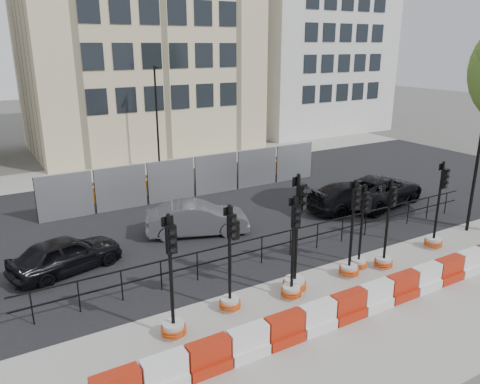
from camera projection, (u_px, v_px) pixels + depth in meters
ground at (312, 269)px, 15.50m from camera, size 120.00×120.00×0.00m
sidewalk_near at (380, 311)px, 13.03m from camera, size 40.00×6.00×0.02m
road at (214, 208)px, 21.24m from camera, size 40.00×14.00×0.03m
sidewalk_far at (146, 166)px, 28.63m from camera, size 40.00×4.00×0.02m
building_cream at (136, 16)px, 31.81m from camera, size 15.00×10.06×18.00m
building_white at (309, 34)px, 39.40m from camera, size 12.00×9.06×16.00m
kerb_railing at (291, 238)px, 16.28m from camera, size 18.00×0.04×1.00m
heras_fencing at (197, 178)px, 23.67m from camera, size 14.33×1.72×2.00m
lamp_post_far at (157, 115)px, 27.07m from camera, size 0.12×0.56×6.00m
lamp_post_near at (479, 152)px, 17.75m from camera, size 0.12×0.56×6.00m
barrier_row at (376, 297)px, 13.09m from camera, size 15.70×0.50×0.80m
traffic_signal_a at (173, 313)px, 11.70m from camera, size 0.66×0.66×3.34m
traffic_signal_b at (230, 286)px, 12.89m from camera, size 0.62×0.62×3.13m
traffic_signal_c at (292, 278)px, 13.54m from camera, size 0.62×0.62×3.17m
traffic_signal_d at (296, 265)px, 13.83m from camera, size 0.73×0.73×3.69m
traffic_signal_e at (350, 257)px, 14.82m from camera, size 0.64×0.64×3.24m
traffic_signal_f at (360, 250)px, 15.32m from camera, size 0.58×0.58×2.92m
traffic_signal_g at (385, 251)px, 15.39m from camera, size 0.61×0.61×3.09m
traffic_signal_h at (435, 231)px, 16.93m from camera, size 0.64×0.64×3.27m
car_a at (66, 254)px, 15.18m from camera, size 3.29×4.34×1.23m
car_b at (197, 219)px, 18.19m from camera, size 3.89×4.84×1.31m
car_c at (352, 196)px, 20.88m from camera, size 2.38×4.66×1.28m
car_d at (379, 190)px, 21.68m from camera, size 3.96×5.67×1.36m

